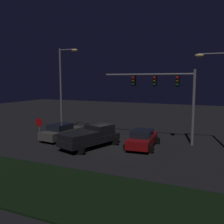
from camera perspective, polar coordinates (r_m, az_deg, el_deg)
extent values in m
plane|color=black|center=(22.23, -1.19, -7.36)|extent=(80.00, 80.00, 0.00)
cube|color=black|center=(14.83, -17.27, -15.08)|extent=(20.27, 5.44, 0.10)
cube|color=black|center=(21.30, -5.03, -6.16)|extent=(3.56, 5.75, 0.55)
cube|color=black|center=(21.96, -2.77, -3.87)|extent=(2.33, 2.37, 0.85)
cube|color=black|center=(21.94, -2.77, -3.54)|extent=(2.14, 1.99, 0.51)
cube|color=black|center=(20.49, -7.26, -5.29)|extent=(2.76, 3.47, 0.45)
cylinder|color=black|center=(23.40, -3.24, -5.62)|extent=(0.80, 0.22, 0.80)
cylinder|color=black|center=(22.02, 0.56, -6.43)|extent=(0.80, 0.22, 0.80)
cylinder|color=black|center=(20.93, -10.89, -7.28)|extent=(0.80, 0.22, 0.80)
cylinder|color=black|center=(19.38, -7.18, -8.39)|extent=(0.80, 0.22, 0.80)
cube|color=#514C47|center=(24.46, -11.22, -4.68)|extent=(2.29, 4.58, 0.70)
cube|color=black|center=(24.16, -11.65, -3.33)|extent=(1.82, 2.17, 0.55)
cylinder|color=black|center=(26.21, -10.51, -4.51)|extent=(0.64, 0.22, 0.64)
cylinder|color=black|center=(25.06, -7.34, -4.99)|extent=(0.64, 0.22, 0.64)
cylinder|color=black|center=(24.11, -15.23, -5.68)|extent=(0.64, 0.22, 0.64)
cylinder|color=black|center=(22.84, -12.00, -6.29)|extent=(0.64, 0.22, 0.64)
cube|color=maroon|center=(21.35, 6.91, -6.33)|extent=(2.16, 4.54, 0.70)
cube|color=black|center=(20.98, 6.79, -4.83)|extent=(1.76, 2.13, 0.55)
cylinder|color=black|center=(23.04, 5.46, -6.05)|extent=(0.64, 0.22, 0.64)
cylinder|color=black|center=(22.68, 10.01, -6.34)|extent=(0.64, 0.22, 0.64)
cylinder|color=black|center=(20.24, 3.40, -7.90)|extent=(0.64, 0.22, 0.64)
cylinder|color=black|center=(19.83, 8.57, -8.29)|extent=(0.64, 0.22, 0.64)
cylinder|color=slate|center=(22.62, 17.89, 0.92)|extent=(0.24, 0.24, 6.50)
cylinder|color=slate|center=(23.31, 8.00, 8.39)|extent=(8.20, 0.18, 0.18)
cube|color=black|center=(22.69, 14.57, 6.75)|extent=(0.32, 0.44, 0.95)
sphere|color=red|center=(22.47, 14.50, 7.52)|extent=(0.22, 0.22, 0.22)
sphere|color=#59380A|center=(22.47, 14.47, 6.75)|extent=(0.22, 0.22, 0.22)
sphere|color=#0C4719|center=(22.47, 14.45, 5.99)|extent=(0.22, 0.22, 0.22)
cube|color=black|center=(23.11, 9.65, 6.88)|extent=(0.32, 0.44, 0.95)
sphere|color=red|center=(22.89, 9.52, 7.64)|extent=(0.22, 0.22, 0.22)
sphere|color=#59380A|center=(22.89, 9.50, 6.88)|extent=(0.22, 0.22, 0.22)
sphere|color=#0C4719|center=(22.89, 9.49, 6.13)|extent=(0.22, 0.22, 0.22)
cube|color=black|center=(23.70, 4.93, 6.96)|extent=(0.32, 0.44, 0.95)
sphere|color=red|center=(23.48, 4.75, 7.70)|extent=(0.22, 0.22, 0.22)
sphere|color=#59380A|center=(23.48, 4.74, 6.96)|extent=(0.22, 0.22, 0.22)
sphere|color=#0C4719|center=(23.48, 4.74, 6.23)|extent=(0.22, 0.22, 0.22)
cylinder|color=slate|center=(27.67, -11.47, 4.67)|extent=(0.20, 0.20, 8.87)
cylinder|color=slate|center=(27.31, -10.12, 13.68)|extent=(1.80, 0.12, 0.12)
ellipsoid|color=#F9CC72|center=(26.81, -8.48, 13.62)|extent=(0.70, 0.44, 0.30)
cylinder|color=slate|center=(22.01, 22.39, 12.10)|extent=(2.47, 0.12, 0.12)
ellipsoid|color=#F9CC72|center=(22.09, 19.10, 11.97)|extent=(0.70, 0.44, 0.30)
cylinder|color=slate|center=(23.66, -16.08, -4.02)|extent=(0.07, 0.07, 2.20)
cylinder|color=#B20C0F|center=(23.51, -16.19, -2.23)|extent=(0.76, 0.03, 0.76)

